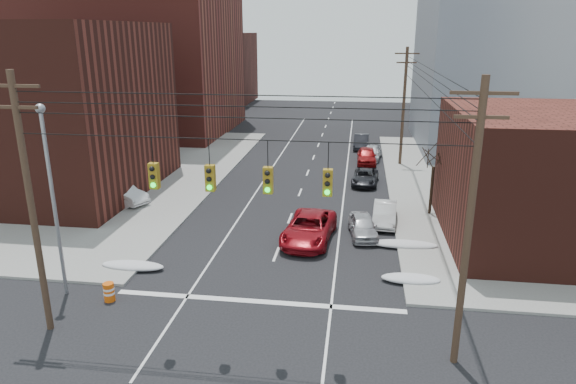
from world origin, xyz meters
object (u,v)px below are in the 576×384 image
(parked_car_a, at_px, (363,226))
(lot_car_d, at_px, (115,156))
(lot_car_c, at_px, (81,179))
(parked_car_e, at_px, (367,156))
(parked_car_b, at_px, (385,213))
(parked_car_c, at_px, (365,177))
(parked_car_f, at_px, (361,142))
(lot_car_b, at_px, (135,171))
(lot_car_a, at_px, (121,193))
(red_pickup, at_px, (309,228))
(parked_car_d, at_px, (371,153))
(construction_barrel, at_px, (109,292))

(parked_car_a, distance_m, lot_car_d, 27.87)
(lot_car_c, bearing_deg, parked_car_e, -84.46)
(lot_car_c, distance_m, lot_car_d, 7.88)
(parked_car_b, height_order, parked_car_c, parked_car_b)
(parked_car_b, height_order, parked_car_e, parked_car_e)
(parked_car_f, relative_size, lot_car_b, 0.95)
(lot_car_a, bearing_deg, red_pickup, -84.54)
(parked_car_d, xyz_separation_m, lot_car_c, (-23.59, -13.50, 0.24))
(parked_car_a, height_order, parked_car_e, parked_car_e)
(lot_car_a, distance_m, lot_car_b, 6.81)
(parked_car_b, height_order, parked_car_f, parked_car_f)
(parked_car_f, relative_size, lot_car_a, 1.02)
(parked_car_e, height_order, construction_barrel, parked_car_e)
(parked_car_c, bearing_deg, lot_car_c, -163.98)
(red_pickup, xyz_separation_m, construction_barrel, (-8.72, -8.68, -0.34))
(lot_car_c, relative_size, construction_barrel, 5.43)
(parked_car_e, height_order, parked_car_f, parked_car_e)
(parked_car_a, relative_size, parked_car_f, 0.88)
(parked_car_d, bearing_deg, lot_car_d, -160.11)
(parked_car_d, relative_size, lot_car_c, 0.88)
(red_pickup, distance_m, parked_car_d, 22.08)
(red_pickup, height_order, parked_car_a, red_pickup)
(parked_car_b, height_order, lot_car_b, lot_car_b)
(lot_car_c, bearing_deg, parked_car_f, -72.00)
(lot_car_b, height_order, lot_car_c, lot_car_c)
(lot_car_b, bearing_deg, parked_car_d, -48.10)
(lot_car_a, height_order, construction_barrel, lot_car_a)
(red_pickup, distance_m, parked_car_c, 13.21)
(parked_car_a, bearing_deg, lot_car_a, 160.51)
(red_pickup, height_order, parked_car_c, red_pickup)
(parked_car_c, relative_size, construction_barrel, 4.75)
(parked_car_c, bearing_deg, lot_car_d, 176.95)
(parked_car_f, bearing_deg, lot_car_b, -140.20)
(lot_car_c, bearing_deg, lot_car_a, -144.86)
(parked_car_a, bearing_deg, lot_car_c, 155.14)
(parked_car_d, bearing_deg, lot_car_a, -131.00)
(red_pickup, height_order, construction_barrel, red_pickup)
(parked_car_b, height_order, lot_car_a, lot_car_a)
(parked_car_f, bearing_deg, parked_car_d, -77.03)
(red_pickup, relative_size, lot_car_a, 1.32)
(parked_car_b, bearing_deg, lot_car_d, 157.82)
(parked_car_a, xyz_separation_m, parked_car_c, (0.20, 11.57, -0.07))
(parked_car_d, relative_size, lot_car_b, 0.93)
(parked_car_c, bearing_deg, lot_car_b, -171.37)
(parked_car_e, xyz_separation_m, lot_car_a, (-18.09, -15.03, 0.12))
(parked_car_b, relative_size, construction_barrel, 4.61)
(parked_car_f, bearing_deg, construction_barrel, -106.93)
(lot_car_a, distance_m, construction_barrel, 14.71)
(parked_car_d, xyz_separation_m, parked_car_f, (-1.01, 5.00, 0.10))
(red_pickup, xyz_separation_m, parked_car_c, (3.48, 12.74, -0.21))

